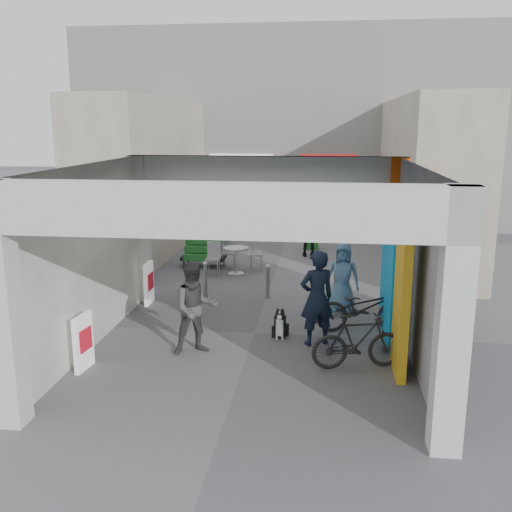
# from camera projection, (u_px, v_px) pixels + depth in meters

# --- Properties ---
(ground) EXTENTS (90.00, 90.00, 0.00)m
(ground) POSITION_uv_depth(u_px,v_px,m) (254.00, 333.00, 11.75)
(ground) COLOR #5D5D62
(ground) RESTS_ON ground
(arcade_canopy) EXTENTS (6.40, 6.45, 6.40)m
(arcade_canopy) POSITION_uv_depth(u_px,v_px,m) (278.00, 231.00, 10.37)
(arcade_canopy) COLOR #BABBB6
(arcade_canopy) RESTS_ON ground
(far_building) EXTENTS (18.00, 4.08, 8.00)m
(far_building) POSITION_uv_depth(u_px,v_px,m) (294.00, 129.00, 24.39)
(far_building) COLOR silver
(far_building) RESTS_ON ground
(plaza_bldg_left) EXTENTS (2.00, 9.00, 5.00)m
(plaza_bldg_left) POSITION_uv_depth(u_px,v_px,m) (148.00, 177.00, 18.96)
(plaza_bldg_left) COLOR #BEB29D
(plaza_bldg_left) RESTS_ON ground
(plaza_bldg_right) EXTENTS (2.00, 9.00, 5.00)m
(plaza_bldg_right) POSITION_uv_depth(u_px,v_px,m) (425.00, 180.00, 17.92)
(plaza_bldg_right) COLOR #BEB29D
(plaza_bldg_right) RESTS_ON ground
(bollard_left) EXTENTS (0.09, 0.09, 0.88)m
(bollard_left) POSITION_uv_depth(u_px,v_px,m) (205.00, 280.00, 14.10)
(bollard_left) COLOR gray
(bollard_left) RESTS_ON ground
(bollard_center) EXTENTS (0.09, 0.09, 0.83)m
(bollard_center) POSITION_uv_depth(u_px,v_px,m) (268.00, 282.00, 14.03)
(bollard_center) COLOR gray
(bollard_center) RESTS_ON ground
(bollard_right) EXTENTS (0.09, 0.09, 0.87)m
(bollard_right) POSITION_uv_depth(u_px,v_px,m) (335.00, 282.00, 13.96)
(bollard_right) COLOR gray
(bollard_right) RESTS_ON ground
(advert_board_near) EXTENTS (0.16, 0.56, 1.00)m
(advert_board_near) POSITION_uv_depth(u_px,v_px,m) (83.00, 342.00, 9.92)
(advert_board_near) COLOR white
(advert_board_near) RESTS_ON ground
(advert_board_far) EXTENTS (0.10, 0.55, 1.00)m
(advert_board_far) POSITION_uv_depth(u_px,v_px,m) (149.00, 283.00, 13.59)
(advert_board_far) COLOR white
(advert_board_far) RESTS_ON ground
(cafe_set) EXTENTS (1.54, 1.25, 0.93)m
(cafe_set) POSITION_uv_depth(u_px,v_px,m) (233.00, 260.00, 16.65)
(cafe_set) COLOR #ACACB1
(cafe_set) RESTS_ON ground
(produce_stand) EXTENTS (1.31, 0.71, 0.86)m
(produce_stand) POSITION_uv_depth(u_px,v_px,m) (204.00, 255.00, 17.23)
(produce_stand) COLOR black
(produce_stand) RESTS_ON ground
(crate_stack) EXTENTS (0.46, 0.36, 0.56)m
(crate_stack) POSITION_uv_depth(u_px,v_px,m) (312.00, 241.00, 19.62)
(crate_stack) COLOR #185523
(crate_stack) RESTS_ON ground
(border_collie) EXTENTS (0.24, 0.47, 0.65)m
(border_collie) POSITION_uv_depth(u_px,v_px,m) (280.00, 325.00, 11.45)
(border_collie) COLOR black
(border_collie) RESTS_ON ground
(man_with_dog) EXTENTS (0.81, 0.69, 1.88)m
(man_with_dog) POSITION_uv_depth(u_px,v_px,m) (317.00, 298.00, 10.96)
(man_with_dog) COLOR black
(man_with_dog) RESTS_ON ground
(man_back_turned) EXTENTS (1.04, 0.94, 1.74)m
(man_back_turned) POSITION_uv_depth(u_px,v_px,m) (195.00, 308.00, 10.57)
(man_back_turned) COLOR #3F3F42
(man_back_turned) RESTS_ON ground
(man_elderly) EXTENTS (0.82, 0.58, 1.58)m
(man_elderly) POSITION_uv_depth(u_px,v_px,m) (343.00, 277.00, 13.06)
(man_elderly) COLOR teal
(man_elderly) RESTS_ON ground
(man_crates) EXTENTS (1.04, 0.50, 1.71)m
(man_crates) POSITION_uv_depth(u_px,v_px,m) (310.00, 231.00, 18.39)
(man_crates) COLOR black
(man_crates) RESTS_ON ground
(bicycle_front) EXTENTS (2.01, 0.96, 1.01)m
(bicycle_front) POSITION_uv_depth(u_px,v_px,m) (363.00, 308.00, 11.76)
(bicycle_front) COLOR black
(bicycle_front) RESTS_ON ground
(bicycle_rear) EXTENTS (1.72, 0.85, 0.99)m
(bicycle_rear) POSITION_uv_depth(u_px,v_px,m) (358.00, 341.00, 9.97)
(bicycle_rear) COLOR black
(bicycle_rear) RESTS_ON ground
(white_van) EXTENTS (4.44, 2.18, 1.46)m
(white_van) POSITION_uv_depth(u_px,v_px,m) (335.00, 215.00, 22.50)
(white_van) COLOR silver
(white_van) RESTS_ON ground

